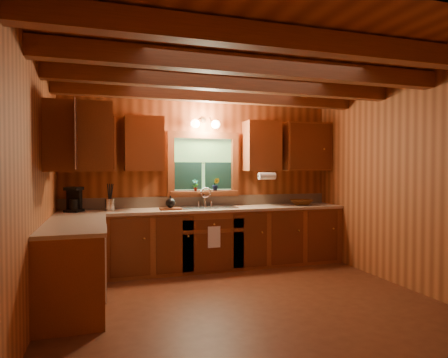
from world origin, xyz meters
TOP-DOWN VIEW (x-y plane):
  - room at (0.00, 0.00)m, footprint 4.20×4.20m
  - ceiling_beams at (0.00, 0.00)m, footprint 4.20×2.54m
  - base_cabinets at (-0.49, 1.28)m, footprint 4.20×2.22m
  - countertop at (-0.48, 1.29)m, footprint 4.20×2.24m
  - backsplash at (0.00, 1.89)m, footprint 4.20×0.02m
  - dishwasher_panel at (-1.47, 0.68)m, footprint 0.02×0.60m
  - upper_cabinets at (-0.56, 1.42)m, footprint 4.19×1.77m
  - window at (0.00, 1.87)m, footprint 1.12×0.08m
  - window_sill at (0.00, 1.82)m, footprint 1.06×0.14m
  - wall_sconce at (0.00, 1.75)m, footprint 0.45×0.21m
  - paper_towel_roll at (0.92, 1.53)m, footprint 0.27×0.11m
  - dish_towel at (0.00, 1.26)m, footprint 0.18×0.01m
  - sink at (0.00, 1.60)m, footprint 0.82×0.48m
  - coffee_maker at (-1.87, 1.67)m, footprint 0.19×0.24m
  - utensil_crock at (-1.40, 1.64)m, footprint 0.13×0.13m
  - cutting_board at (-0.57, 1.52)m, footprint 0.30×0.21m
  - teakettle at (-0.57, 1.52)m, footprint 0.14×0.14m
  - wicker_basket at (1.53, 1.56)m, footprint 0.48×0.48m
  - potted_plant_left at (-0.14, 1.81)m, footprint 0.10×0.07m
  - potted_plant_right at (0.18, 1.81)m, footprint 0.13×0.12m

SIDE VIEW (x-z plane):
  - base_cabinets at x=-0.49m, z-range 0.00..0.86m
  - dishwasher_panel at x=-1.47m, z-range 0.03..0.83m
  - dish_towel at x=0.00m, z-range 0.37..0.67m
  - sink at x=0.00m, z-range 0.64..1.07m
  - countertop at x=-0.48m, z-range 0.86..0.90m
  - cutting_board at x=-0.57m, z-range 0.90..0.93m
  - wicker_basket at x=1.53m, z-range 0.90..0.99m
  - backsplash at x=0.00m, z-range 0.90..1.06m
  - utensil_crock at x=-1.40m, z-range 0.80..1.18m
  - teakettle at x=-0.57m, z-range 0.91..1.08m
  - coffee_maker at x=-1.87m, z-range 0.90..1.23m
  - window_sill at x=0.00m, z-range 1.10..1.14m
  - potted_plant_left at x=-0.14m, z-range 1.14..1.33m
  - potted_plant_right at x=0.18m, z-range 1.14..1.34m
  - room at x=0.00m, z-range -0.80..3.40m
  - paper_towel_roll at x=0.92m, z-range 1.31..1.42m
  - window at x=0.00m, z-range 1.03..2.03m
  - upper_cabinets at x=-0.56m, z-range 1.45..2.23m
  - wall_sconce at x=0.00m, z-range 2.08..2.25m
  - ceiling_beams at x=0.00m, z-range 2.40..2.58m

